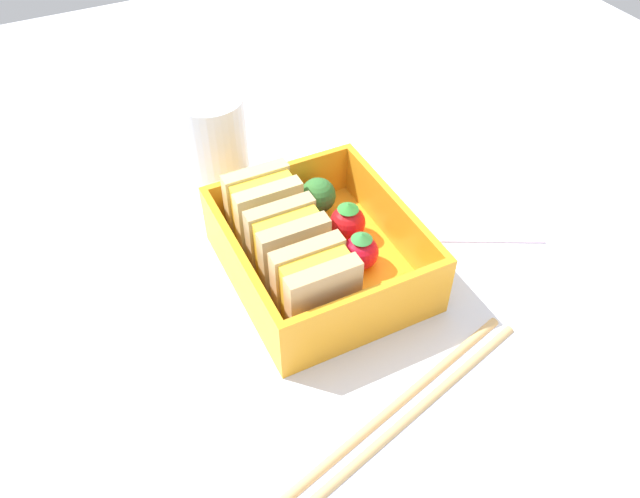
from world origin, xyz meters
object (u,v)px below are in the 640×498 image
Objects in this scene: sandwich_center_left at (288,246)px; chopstick_pair at (406,405)px; broccoli_floret at (318,196)px; folded_napkin at (464,190)px; carrot_stick_far_left at (390,292)px; sandwich_left at (316,288)px; strawberry_left at (348,222)px; strawberry_far_left at (361,251)px; sandwich_center at (264,209)px; drinking_glass at (214,143)px.

sandwich_center_left is 14.65cm from chopstick_pair.
sandwich_center_left is 1.59× the size of broccoli_floret.
chopstick_pair is 24.39cm from folded_napkin.
sandwich_left is at bearing 80.28° from carrot_stick_far_left.
sandwich_left is at bearing 136.73° from strawberry_left.
broccoli_floret is at bearing -27.22° from sandwich_left.
sandwich_center_left is at bearing 0.00° from sandwich_left.
sandwich_left reaches higher than carrot_stick_far_left.
strawberry_left is at bearing -10.94° from strawberry_far_left.
sandwich_center_left is 6.58cm from strawberry_left.
sandwich_left is 6.34cm from carrot_stick_far_left.
sandwich_left and sandwich_center_left have the same top height.
sandwich_left is 4.79cm from sandwich_center_left.
sandwich_center_left is 4.79cm from sandwich_center.
sandwich_left is 1.76× the size of strawberry_far_left.
broccoli_floret is at bearing -44.76° from sandwich_center_left.
strawberry_left is at bearing -2.90° from carrot_stick_far_left.
strawberry_far_left is at bearing -14.51° from chopstick_pair.
sandwich_left is 19.47cm from drinking_glass.
sandwich_center_left reaches higher than broccoli_floret.
broccoli_floret is 0.18× the size of chopstick_pair.
chopstick_pair is at bearing 165.49° from strawberry_far_left.
sandwich_center is 8.63cm from strawberry_far_left.
strawberry_far_left is at bearing -139.63° from sandwich_center.
folded_napkin is at bearing -119.23° from drinking_glass.
drinking_glass reaches higher than sandwich_center_left.
drinking_glass is (9.88, 0.67, 0.42)cm from sandwich_center.
broccoli_floret is (3.38, 1.06, 0.61)cm from strawberry_left.
strawberry_left is (-3.01, -6.18, -1.43)cm from sandwich_center.
sandwich_center is 9.91cm from drinking_glass.
strawberry_left is 16.36cm from chopstick_pair.
drinking_glass reaches higher than carrot_stick_far_left.
folded_napkin is (-1.79, -14.42, -3.22)cm from broccoli_floret.
strawberry_far_left is (-6.48, -5.51, -1.49)cm from sandwich_center.
carrot_stick_far_left reaches higher than folded_napkin.
strawberry_left is 3.59cm from broccoli_floret.
sandwich_center_left is (4.79, 0.00, 0.00)cm from sandwich_left.
sandwich_left is 9.57cm from sandwich_center.
sandwich_center_left reaches higher than folded_napkin.
sandwich_center_left is 8.52cm from carrot_stick_far_left.
chopstick_pair is 2.25× the size of drinking_glass.
chopstick_pair is at bearing 171.73° from broccoli_floret.
strawberry_left is 0.38× the size of drinking_glass.
chopstick_pair is (-9.15, -2.34, -3.89)cm from sandwich_left.
chopstick_pair is (-8.16, 3.46, -1.50)cm from carrot_stick_far_left.
chopstick_pair is 29.08cm from drinking_glass.
carrot_stick_far_left is 0.19× the size of chopstick_pair.
broccoli_floret is (10.94, 0.68, 1.57)cm from carrot_stick_far_left.
strawberry_left is at bearing -73.96° from sandwich_center_left.
strawberry_left is (7.56, -0.38, 0.96)cm from carrot_stick_far_left.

